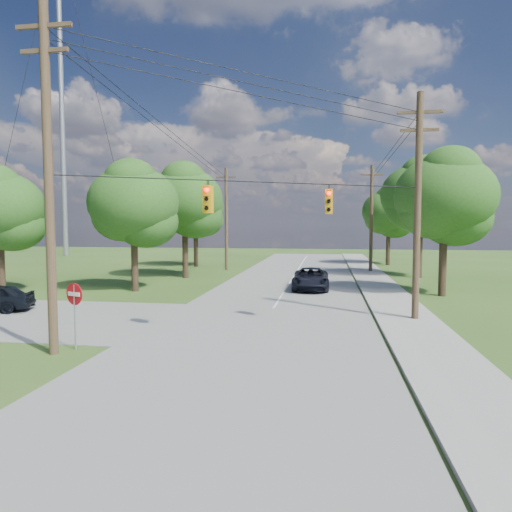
% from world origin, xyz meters
% --- Properties ---
extents(ground, '(140.00, 140.00, 0.00)m').
position_xyz_m(ground, '(0.00, 0.00, 0.00)').
color(ground, '#2D501A').
rests_on(ground, ground).
extents(main_road, '(10.00, 100.00, 0.03)m').
position_xyz_m(main_road, '(2.00, 5.00, 0.01)').
color(main_road, gray).
rests_on(main_road, ground).
extents(sidewalk_east, '(2.60, 100.00, 0.12)m').
position_xyz_m(sidewalk_east, '(8.70, 5.00, 0.06)').
color(sidewalk_east, '#9D9A93').
rests_on(sidewalk_east, ground).
extents(pole_sw, '(2.00, 0.32, 12.00)m').
position_xyz_m(pole_sw, '(-4.60, 0.40, 6.23)').
color(pole_sw, brown).
rests_on(pole_sw, ground).
extents(pole_ne, '(2.00, 0.32, 10.50)m').
position_xyz_m(pole_ne, '(8.90, 8.00, 5.47)').
color(pole_ne, brown).
rests_on(pole_ne, ground).
extents(pole_north_e, '(2.00, 0.32, 10.00)m').
position_xyz_m(pole_north_e, '(8.90, 30.00, 5.13)').
color(pole_north_e, brown).
rests_on(pole_north_e, ground).
extents(pole_north_w, '(2.00, 0.32, 10.00)m').
position_xyz_m(pole_north_w, '(-5.00, 30.00, 5.13)').
color(pole_north_w, brown).
rests_on(pole_north_w, ground).
extents(power_lines, '(13.93, 29.62, 4.93)m').
position_xyz_m(power_lines, '(1.50, 11.54, 9.15)').
color(power_lines, black).
rests_on(power_lines, ground).
extents(traffic_signals, '(4.91, 3.27, 1.05)m').
position_xyz_m(traffic_signals, '(2.55, 4.43, 5.50)').
color(traffic_signals, '#E7A00D').
rests_on(traffic_signals, ground).
extents(radio_mast, '(0.70, 0.70, 45.00)m').
position_xyz_m(radio_mast, '(-32.00, 46.00, 22.50)').
color(radio_mast, '#979A9D').
rests_on(radio_mast, ground).
extents(tree_w_near, '(6.00, 6.00, 8.40)m').
position_xyz_m(tree_w_near, '(-8.00, 15.00, 5.92)').
color(tree_w_near, '#3F2B1F').
rests_on(tree_w_near, ground).
extents(tree_w_mid, '(6.40, 6.40, 9.22)m').
position_xyz_m(tree_w_mid, '(-7.00, 23.00, 6.58)').
color(tree_w_mid, '#3F2B1F').
rests_on(tree_w_mid, ground).
extents(tree_w_far, '(6.00, 6.00, 8.73)m').
position_xyz_m(tree_w_far, '(-9.00, 33.00, 6.25)').
color(tree_w_far, '#3F2B1F').
rests_on(tree_w_far, ground).
extents(tree_e_near, '(6.20, 6.20, 8.81)m').
position_xyz_m(tree_e_near, '(12.00, 16.00, 6.25)').
color(tree_e_near, '#3F2B1F').
rests_on(tree_e_near, ground).
extents(tree_e_mid, '(6.60, 6.60, 9.64)m').
position_xyz_m(tree_e_mid, '(12.50, 26.00, 6.91)').
color(tree_e_mid, '#3F2B1F').
rests_on(tree_e_mid, ground).
extents(tree_e_far, '(5.80, 5.80, 8.32)m').
position_xyz_m(tree_e_far, '(11.50, 38.00, 5.92)').
color(tree_e_far, '#3F2B1F').
rests_on(tree_e_far, ground).
extents(car_main_north, '(2.52, 5.31, 1.47)m').
position_xyz_m(car_main_north, '(3.71, 17.52, 0.76)').
color(car_main_north, black).
rests_on(car_main_north, main_road).
extents(do_not_enter_sign, '(0.77, 0.31, 2.43)m').
position_xyz_m(do_not_enter_sign, '(-4.13, 1.00, 1.77)').
color(do_not_enter_sign, '#979A9D').
rests_on(do_not_enter_sign, ground).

